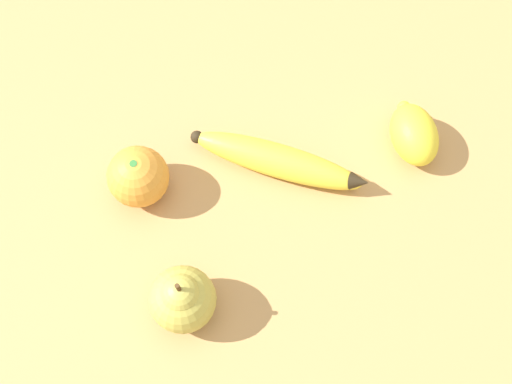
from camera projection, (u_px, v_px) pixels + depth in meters
The scene contains 5 objects.
ground_plane at pixel (278, 204), 0.86m from camera, with size 3.00×3.00×0.00m, color tan.
banana at pixel (279, 161), 0.86m from camera, with size 0.07×0.23×0.04m.
orange at pixel (138, 177), 0.84m from camera, with size 0.07×0.07×0.07m.
pear at pixel (182, 298), 0.78m from camera, with size 0.07×0.07×0.09m.
lemon at pixel (414, 134), 0.87m from camera, with size 0.10×0.10×0.06m.
Camera 1 is at (0.30, 0.12, 0.80)m, focal length 50.00 mm.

